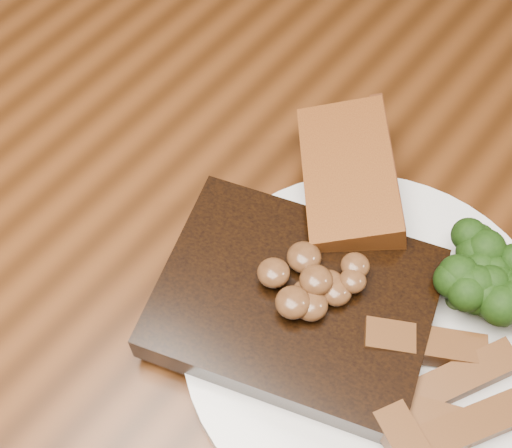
{
  "coord_description": "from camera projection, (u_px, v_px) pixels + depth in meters",
  "views": [
    {
      "loc": [
        0.16,
        -0.23,
        1.24
      ],
      "look_at": [
        -0.01,
        -0.02,
        0.78
      ],
      "focal_mm": 50.0,
      "sensor_mm": 36.0,
      "label": 1
    }
  ],
  "objects": [
    {
      "name": "dining_table",
      "position": [
        277.0,
        287.0,
        0.64
      ],
      "size": [
        1.6,
        0.9,
        0.75
      ],
      "color": "#4C260F",
      "rests_on": "ground"
    },
    {
      "name": "plate",
      "position": [
        370.0,
        336.0,
        0.51
      ],
      "size": [
        0.33,
        0.33,
        0.01
      ],
      "primitive_type": "cylinder",
      "rotation": [
        0.0,
        0.0,
        0.23
      ],
      "color": "white",
      "rests_on": "dining_table"
    },
    {
      "name": "potato_wedges",
      "position": [
        455.0,
        398.0,
        0.47
      ],
      "size": [
        0.11,
        0.11,
        0.02
      ],
      "primitive_type": null,
      "color": "brown",
      "rests_on": "plate"
    },
    {
      "name": "garlic_bread",
      "position": [
        346.0,
        191.0,
        0.56
      ],
      "size": [
        0.13,
        0.14,
        0.03
      ],
      "primitive_type": "cube",
      "rotation": [
        0.0,
        0.0,
        -0.85
      ],
      "color": "brown",
      "rests_on": "plate"
    },
    {
      "name": "steak_bone",
      "position": [
        236.0,
        374.0,
        0.49
      ],
      "size": [
        0.14,
        0.06,
        0.02
      ],
      "primitive_type": "cube",
      "rotation": [
        0.0,
        0.0,
        0.33
      ],
      "color": "beige",
      "rests_on": "plate"
    },
    {
      "name": "steak",
      "position": [
        295.0,
        303.0,
        0.51
      ],
      "size": [
        0.23,
        0.2,
        0.03
      ],
      "primitive_type": "cube",
      "rotation": [
        0.0,
        0.0,
        0.33
      ],
      "color": "black",
      "rests_on": "plate"
    },
    {
      "name": "mushroom_pile",
      "position": [
        312.0,
        281.0,
        0.48
      ],
      "size": [
        0.07,
        0.07,
        0.03
      ],
      "primitive_type": null,
      "color": "brown",
      "rests_on": "steak"
    },
    {
      "name": "broccoli_cluster",
      "position": [
        499.0,
        281.0,
        0.51
      ],
      "size": [
        0.08,
        0.08,
        0.04
      ],
      "primitive_type": null,
      "color": "#18350C",
      "rests_on": "plate"
    }
  ]
}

